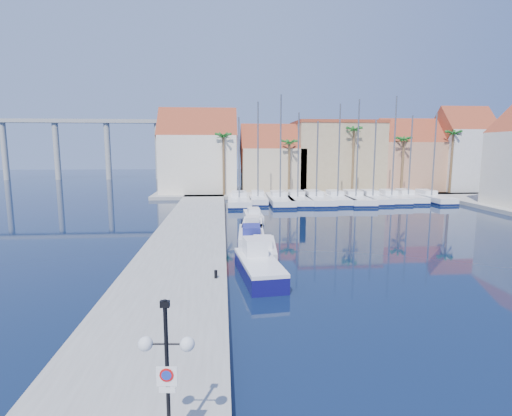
{
  "coord_description": "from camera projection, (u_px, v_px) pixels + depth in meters",
  "views": [
    {
      "loc": [
        -6.16,
        -18.71,
        7.53
      ],
      "look_at": [
        -3.64,
        11.44,
        3.0
      ],
      "focal_mm": 28.0,
      "sensor_mm": 36.0,
      "label": 1
    }
  ],
  "objects": [
    {
      "name": "ground",
      "position": [
        347.0,
        300.0,
        20.06
      ],
      "size": [
        260.0,
        260.0,
        0.0
      ],
      "primitive_type": "plane",
      "color": "black",
      "rests_on": "ground"
    },
    {
      "name": "quay_west",
      "position": [
        189.0,
        238.0,
        32.59
      ],
      "size": [
        6.0,
        77.0,
        0.5
      ],
      "primitive_type": "cube",
      "color": "gray",
      "rests_on": "ground"
    },
    {
      "name": "shore_north",
      "position": [
        318.0,
        191.0,
        68.15
      ],
      "size": [
        54.0,
        16.0,
        0.5
      ],
      "primitive_type": "cube",
      "color": "gray",
      "rests_on": "ground"
    },
    {
      "name": "lamp_post",
      "position": [
        167.0,
        355.0,
        8.92
      ],
      "size": [
        1.27,
        0.43,
        3.75
      ],
      "rotation": [
        0.0,
        0.0,
        -0.1
      ],
      "color": "black",
      "rests_on": "quay_west"
    },
    {
      "name": "bollard",
      "position": [
        216.0,
        274.0,
        21.79
      ],
      "size": [
        0.18,
        0.18,
        0.45
      ],
      "primitive_type": "cylinder",
      "color": "black",
      "rests_on": "quay_west"
    },
    {
      "name": "fishing_boat",
      "position": [
        259.0,
        266.0,
        23.46
      ],
      "size": [
        2.69,
        6.25,
        2.12
      ],
      "rotation": [
        0.0,
        0.0,
        0.11
      ],
      "color": "#100D4F",
      "rests_on": "ground"
    },
    {
      "name": "motorboat_west_0",
      "position": [
        262.0,
        248.0,
        28.28
      ],
      "size": [
        2.28,
        5.87,
        1.4
      ],
      "rotation": [
        0.0,
        0.0,
        -0.08
      ],
      "color": "white",
      "rests_on": "ground"
    },
    {
      "name": "motorboat_west_1",
      "position": [
        251.0,
        235.0,
        32.67
      ],
      "size": [
        2.4,
        6.41,
        1.4
      ],
      "rotation": [
        0.0,
        0.0,
        -0.06
      ],
      "color": "white",
      "rests_on": "ground"
    },
    {
      "name": "motorboat_west_2",
      "position": [
        253.0,
        225.0,
        36.89
      ],
      "size": [
        2.37,
        5.8,
        1.4
      ],
      "rotation": [
        0.0,
        0.0,
        -0.1
      ],
      "color": "white",
      "rests_on": "ground"
    },
    {
      "name": "motorboat_west_3",
      "position": [
        253.0,
        216.0,
        41.99
      ],
      "size": [
        1.81,
        5.36,
        1.4
      ],
      "rotation": [
        0.0,
        0.0,
        0.02
      ],
      "color": "white",
      "rests_on": "ground"
    },
    {
      "name": "sailboat_0",
      "position": [
        239.0,
        200.0,
        54.38
      ],
      "size": [
        3.25,
        11.46,
        11.55
      ],
      "rotation": [
        0.0,
        0.0,
        -0.02
      ],
      "color": "white",
      "rests_on": "ground"
    },
    {
      "name": "sailboat_1",
      "position": [
        258.0,
        198.0,
        55.68
      ],
      "size": [
        2.88,
        9.38,
        13.71
      ],
      "rotation": [
        0.0,
        0.0,
        -0.05
      ],
      "color": "white",
      "rests_on": "ground"
    },
    {
      "name": "sailboat_2",
      "position": [
        280.0,
        199.0,
        54.86
      ],
      "size": [
        3.24,
        11.52,
        14.49
      ],
      "rotation": [
        0.0,
        0.0,
        -0.02
      ],
      "color": "white",
      "rests_on": "ground"
    },
    {
      "name": "sailboat_3",
      "position": [
        297.0,
        199.0,
        55.49
      ],
      "size": [
        3.53,
        11.34,
        12.26
      ],
      "rotation": [
        0.0,
        0.0,
        -0.05
      ],
      "color": "white",
      "rests_on": "ground"
    },
    {
      "name": "sailboat_4",
      "position": [
        315.0,
        199.0,
        55.77
      ],
      "size": [
        3.19,
        11.8,
        11.15
      ],
      "rotation": [
        0.0,
        0.0,
        0.01
      ],
      "color": "white",
      "rests_on": "ground"
    },
    {
      "name": "sailboat_5",
      "position": [
        336.0,
        198.0,
        55.93
      ],
      "size": [
        3.03,
        10.6,
        13.46
      ],
      "rotation": [
        0.0,
        0.0,
        -0.02
      ],
      "color": "white",
      "rests_on": "ground"
    },
    {
      "name": "sailboat_6",
      "position": [
        355.0,
        198.0,
        56.13
      ],
      "size": [
        3.93,
        11.92,
        14.09
      ],
      "rotation": [
        0.0,
        0.0,
        -0.07
      ],
      "color": "white",
      "rests_on": "ground"
    },
    {
      "name": "sailboat_7",
      "position": [
        371.0,
        198.0,
        56.49
      ],
      "size": [
        3.06,
        10.23,
        11.41
      ],
      "rotation": [
        0.0,
        0.0,
        -0.04
      ],
      "color": "white",
      "rests_on": "ground"
    },
    {
      "name": "sailboat_8",
      "position": [
        390.0,
        197.0,
        56.94
      ],
      "size": [
        3.19,
        10.04,
        14.6
      ],
      "rotation": [
        0.0,
        0.0,
        -0.06
      ],
      "color": "white",
      "rests_on": "ground"
    },
    {
      "name": "sailboat_9",
      "position": [
        407.0,
        197.0,
        57.64
      ],
      "size": [
        3.49,
        10.19,
        12.06
      ],
      "rotation": [
        0.0,
        0.0,
        -0.09
      ],
      "color": "white",
      "rests_on": "ground"
    },
    {
      "name": "sailboat_10",
      "position": [
        429.0,
        197.0,
        56.98
      ],
      "size": [
        2.92,
        10.1,
        12.31
      ],
      "rotation": [
        0.0,
        0.0,
        0.03
      ],
      "color": "white",
      "rests_on": "ground"
    },
    {
      "name": "building_0",
      "position": [
        199.0,
        155.0,
        64.59
      ],
      "size": [
        12.3,
        9.0,
        13.5
      ],
      "color": "beige",
      "rests_on": "shore_north"
    },
    {
      "name": "building_1",
      "position": [
        272.0,
        162.0,
        65.76
      ],
      "size": [
        10.3,
        8.0,
        11.0
      ],
      "color": "#C8B38D",
      "rests_on": "shore_north"
    },
    {
      "name": "building_2",
      "position": [
        336.0,
        156.0,
        67.5
      ],
      "size": [
        14.2,
        10.2,
        11.5
      ],
      "color": "tan",
      "rests_on": "shore_north"
    },
    {
      "name": "building_3",
      "position": [
        407.0,
        158.0,
        67.56
      ],
      "size": [
        10.3,
        8.0,
        12.0
      ],
      "color": "tan",
      "rests_on": "shore_north"
    },
    {
      "name": "building_4",
      "position": [
        461.0,
        152.0,
        67.15
      ],
      "size": [
        8.3,
        8.0,
        14.0
      ],
      "color": "silver",
      "rests_on": "shore_north"
    },
    {
      "name": "palm_0",
      "position": [
        223.0,
        138.0,
        59.61
      ],
      "size": [
        2.6,
        2.6,
        10.15
      ],
      "color": "brown",
      "rests_on": "shore_north"
    },
    {
      "name": "palm_1",
      "position": [
        289.0,
        144.0,
        60.57
      ],
      "size": [
        2.6,
        2.6,
        9.15
      ],
      "color": "brown",
      "rests_on": "shore_north"
    },
    {
      "name": "palm_2",
      "position": [
        354.0,
        132.0,
        61.12
      ],
      "size": [
        2.6,
        2.6,
        11.15
      ],
      "color": "brown",
      "rests_on": "shore_north"
    },
    {
      "name": "palm_3",
      "position": [
        404.0,
        141.0,
        61.98
      ],
      "size": [
        2.6,
        2.6,
        9.65
      ],
      "color": "brown",
      "rests_on": "shore_north"
    },
    {
      "name": "palm_4",
      "position": [
        453.0,
        135.0,
        62.5
      ],
      "size": [
        2.6,
        2.6,
        10.65
      ],
      "color": "brown",
      "rests_on": "shore_north"
    },
    {
      "name": "viaduct",
      "position": [
        85.0,
        137.0,
        96.14
      ],
      "size": [
        48.0,
        2.2,
        14.45
      ],
      "color": "#9E9E99",
      "rests_on": "ground"
    }
  ]
}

